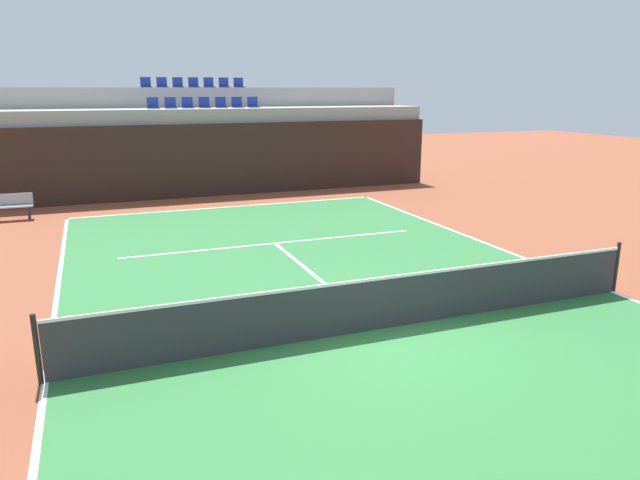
% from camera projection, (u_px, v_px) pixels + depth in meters
% --- Properties ---
extents(ground_plane, '(80.00, 80.00, 0.00)m').
position_uv_depth(ground_plane, '(380.00, 329.00, 10.46)').
color(ground_plane, brown).
extents(court_surface, '(11.00, 24.00, 0.01)m').
position_uv_depth(court_surface, '(380.00, 329.00, 10.46)').
color(court_surface, '#2D7238').
rests_on(court_surface, ground_plane).
extents(baseline_far, '(11.00, 0.10, 0.00)m').
position_uv_depth(baseline_far, '(230.00, 207.00, 21.24)').
color(baseline_far, white).
rests_on(baseline_far, court_surface).
extents(sideline_left, '(0.10, 24.00, 0.00)m').
position_uv_depth(sideline_left, '(45.00, 382.00, 8.54)').
color(sideline_left, white).
rests_on(sideline_left, court_surface).
extents(sideline_right, '(0.10, 24.00, 0.00)m').
position_uv_depth(sideline_right, '(611.00, 292.00, 12.37)').
color(sideline_right, white).
rests_on(sideline_right, court_surface).
extents(service_line_far, '(8.26, 0.10, 0.00)m').
position_uv_depth(service_line_far, '(275.00, 243.00, 16.23)').
color(service_line_far, white).
rests_on(service_line_far, court_surface).
extents(centre_service_line, '(0.10, 6.40, 0.00)m').
position_uv_depth(centre_service_line, '(316.00, 277.00, 13.35)').
color(centre_service_line, white).
rests_on(centre_service_line, court_surface).
extents(back_wall, '(18.69, 0.30, 2.84)m').
position_uv_depth(back_wall, '(214.00, 160.00, 23.23)').
color(back_wall, black).
rests_on(back_wall, ground_plane).
extents(stands_tier_lower, '(18.69, 2.40, 3.39)m').
position_uv_depth(stands_tier_lower, '(207.00, 150.00, 24.38)').
color(stands_tier_lower, '#9E9E99').
rests_on(stands_tier_lower, ground_plane).
extents(stands_tier_upper, '(18.69, 2.40, 4.21)m').
position_uv_depth(stands_tier_upper, '(197.00, 136.00, 26.44)').
color(stands_tier_upper, '#9E9E99').
rests_on(stands_tier_upper, ground_plane).
extents(seating_row_lower, '(4.53, 0.44, 0.44)m').
position_uv_depth(seating_row_lower, '(205.00, 105.00, 24.01)').
color(seating_row_lower, navy).
rests_on(seating_row_lower, stands_tier_lower).
extents(seating_row_upper, '(4.53, 0.44, 0.44)m').
position_uv_depth(seating_row_upper, '(194.00, 85.00, 25.97)').
color(seating_row_upper, navy).
rests_on(seating_row_upper, stands_tier_upper).
extents(tennis_net, '(11.08, 0.08, 1.07)m').
position_uv_depth(tennis_net, '(381.00, 302.00, 10.33)').
color(tennis_net, black).
rests_on(tennis_net, court_surface).
extents(player_bench, '(1.50, 0.40, 0.85)m').
position_uv_depth(player_bench, '(8.00, 205.00, 19.04)').
color(player_bench, '#99999E').
rests_on(player_bench, ground_plane).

